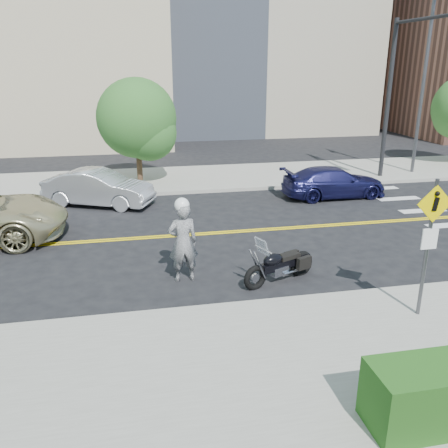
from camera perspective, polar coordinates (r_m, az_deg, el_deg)
name	(u,v)px	position (r m, az deg, el deg)	size (l,w,h in m)	color
ground_plane	(189,235)	(15.47, -4.19, -1.30)	(120.00, 120.00, 0.00)	black
sidewalk_near	(242,373)	(8.86, 2.24, -17.52)	(60.00, 5.00, 0.15)	#9E9B91
sidewalk_far	(169,179)	(22.61, -6.60, 5.35)	(60.00, 5.00, 0.15)	#9E9B91
building_mid	(245,0)	(41.83, 2.52, 25.32)	(18.00, 14.00, 20.00)	#A39984
lamp_post	(423,88)	(25.04, 22.79, 14.81)	(0.16, 0.16, 8.00)	#4C4C51
traffic_light	(402,78)	(22.75, 20.60, 16.11)	(0.28, 4.50, 7.00)	black
pedestrian_sign	(430,236)	(10.59, 23.49, -1.30)	(0.78, 0.08, 3.00)	#4C4C51
motorcyclist	(183,240)	(11.95, -4.96, -1.94)	(0.79, 0.56, 2.20)	#99989D
motorcycle	(280,258)	(12.09, 6.77, -4.05)	(2.13, 0.65, 1.30)	black
parked_car_silver	(98,188)	(19.09, -14.87, 4.22)	(1.48, 4.23, 1.39)	silver
parked_car_blue	(334,182)	(20.17, 13.07, 4.93)	(1.75, 4.31, 1.25)	#19194B
tree_far_a	(137,118)	(21.51, -10.46, 12.40)	(3.47, 3.47, 4.75)	#382619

